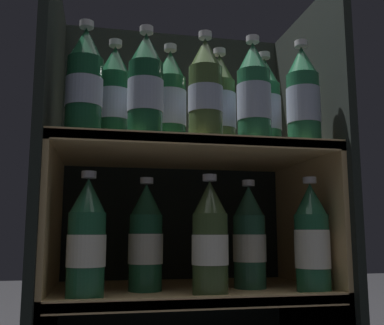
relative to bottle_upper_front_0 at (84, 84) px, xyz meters
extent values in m
cube|color=black|center=(0.25, 0.33, -0.21)|extent=(0.68, 0.02, 0.97)
cube|color=black|center=(-0.08, 0.13, -0.21)|extent=(0.02, 0.42, 0.97)
cube|color=black|center=(0.58, 0.13, -0.21)|extent=(0.02, 0.42, 0.97)
cube|color=tan|center=(0.25, 0.13, -0.45)|extent=(0.64, 0.38, 0.02)
cube|color=tan|center=(0.25, -0.05, -0.45)|extent=(0.64, 0.02, 0.03)
cube|color=tan|center=(0.25, 0.13, -0.12)|extent=(0.64, 0.38, 0.02)
cube|color=tan|center=(0.25, -0.05, -0.12)|extent=(0.64, 0.02, 0.03)
cube|color=tan|center=(-0.07, 0.13, -0.41)|extent=(0.01, 0.38, 0.56)
cube|color=tan|center=(0.56, 0.13, -0.41)|extent=(0.01, 0.38, 0.56)
cylinder|color=#144228|center=(0.00, 0.00, -0.03)|extent=(0.08, 0.08, 0.17)
cylinder|color=#8C99B2|center=(0.00, 0.00, -0.02)|extent=(0.08, 0.08, 0.06)
cone|color=#144228|center=(0.00, 0.00, 0.09)|extent=(0.07, 0.07, 0.07)
cylinder|color=#B7B7BC|center=(0.00, 0.00, 0.13)|extent=(0.03, 0.03, 0.01)
cylinder|color=#144228|center=(0.13, 0.00, -0.03)|extent=(0.08, 0.08, 0.17)
cylinder|color=#8C99B2|center=(0.13, 0.00, -0.02)|extent=(0.08, 0.08, 0.07)
cone|color=#144228|center=(0.13, 0.00, 0.09)|extent=(0.07, 0.07, 0.07)
cylinder|color=#B7B7BC|center=(0.13, 0.00, 0.13)|extent=(0.03, 0.03, 0.01)
cylinder|color=#384C28|center=(0.26, 0.00, -0.03)|extent=(0.08, 0.08, 0.17)
cylinder|color=#8C99B2|center=(0.26, 0.00, -0.02)|extent=(0.08, 0.08, 0.06)
cone|color=#384C28|center=(0.26, 0.00, 0.09)|extent=(0.07, 0.07, 0.07)
cylinder|color=#B7B7BC|center=(0.26, 0.00, 0.13)|extent=(0.03, 0.03, 0.01)
cylinder|color=#1E5638|center=(0.38, 0.00, -0.03)|extent=(0.08, 0.08, 0.17)
cylinder|color=#8C99B2|center=(0.38, 0.00, -0.02)|extent=(0.08, 0.08, 0.08)
cone|color=#1E5638|center=(0.38, 0.00, 0.09)|extent=(0.07, 0.07, 0.07)
cylinder|color=#B7B7BC|center=(0.38, 0.00, 0.13)|extent=(0.03, 0.03, 0.01)
cylinder|color=#1E5638|center=(0.50, 0.00, -0.03)|extent=(0.08, 0.08, 0.17)
cylinder|color=#8C99B2|center=(0.50, 0.00, -0.02)|extent=(0.08, 0.08, 0.08)
cone|color=#1E5638|center=(0.50, 0.00, 0.09)|extent=(0.07, 0.07, 0.07)
cylinder|color=#B7B7BC|center=(0.50, 0.00, 0.13)|extent=(0.03, 0.03, 0.01)
cylinder|color=#144228|center=(0.07, 0.09, -0.03)|extent=(0.08, 0.08, 0.17)
cylinder|color=#8C99B2|center=(0.07, 0.09, -0.02)|extent=(0.08, 0.08, 0.07)
cone|color=#144228|center=(0.07, 0.09, 0.09)|extent=(0.07, 0.07, 0.07)
cylinder|color=#B7B7BC|center=(0.07, 0.09, 0.13)|extent=(0.03, 0.03, 0.01)
cylinder|color=#194C2D|center=(0.20, 0.09, -0.03)|extent=(0.08, 0.08, 0.17)
cylinder|color=#8C99B2|center=(0.20, 0.09, -0.02)|extent=(0.08, 0.08, 0.09)
cone|color=#194C2D|center=(0.20, 0.09, 0.09)|extent=(0.07, 0.07, 0.07)
cylinder|color=#B7B7BC|center=(0.20, 0.09, 0.13)|extent=(0.03, 0.03, 0.01)
cylinder|color=#384C28|center=(0.32, 0.09, -0.03)|extent=(0.08, 0.08, 0.17)
cylinder|color=#8C99B2|center=(0.32, 0.09, -0.02)|extent=(0.08, 0.08, 0.09)
cone|color=#384C28|center=(0.32, 0.09, 0.09)|extent=(0.07, 0.07, 0.07)
cylinder|color=#B7B7BC|center=(0.32, 0.09, 0.13)|extent=(0.03, 0.03, 0.01)
cylinder|color=#1E5638|center=(0.44, 0.09, -0.03)|extent=(0.08, 0.08, 0.17)
cylinder|color=#8C99B2|center=(0.44, 0.09, -0.02)|extent=(0.08, 0.08, 0.09)
cone|color=#1E5638|center=(0.44, 0.09, 0.09)|extent=(0.07, 0.07, 0.07)
cylinder|color=#B7B7BC|center=(0.44, 0.09, 0.13)|extent=(0.03, 0.03, 0.01)
cylinder|color=#1E5638|center=(0.02, 0.00, -0.36)|extent=(0.08, 0.08, 0.17)
cylinder|color=silver|center=(0.02, 0.00, -0.35)|extent=(0.08, 0.08, 0.06)
cone|color=#1E5638|center=(0.02, 0.00, -0.24)|extent=(0.07, 0.07, 0.07)
cylinder|color=#B7B7BC|center=(0.02, 0.00, -0.19)|extent=(0.03, 0.03, 0.01)
cylinder|color=#384C28|center=(0.27, 0.00, -0.36)|extent=(0.08, 0.08, 0.17)
cylinder|color=silver|center=(0.27, 0.00, -0.35)|extent=(0.08, 0.08, 0.06)
cone|color=#384C28|center=(0.27, 0.00, -0.24)|extent=(0.07, 0.07, 0.07)
cylinder|color=#B7B7BC|center=(0.27, 0.00, -0.19)|extent=(0.03, 0.03, 0.01)
cylinder|color=#1E5638|center=(0.51, 0.00, -0.36)|extent=(0.08, 0.08, 0.17)
cylinder|color=silver|center=(0.51, 0.00, -0.35)|extent=(0.08, 0.08, 0.08)
cone|color=#1E5638|center=(0.51, 0.00, -0.24)|extent=(0.07, 0.07, 0.07)
cylinder|color=#B7B7BC|center=(0.51, 0.00, -0.19)|extent=(0.03, 0.03, 0.01)
cylinder|color=#1E5638|center=(0.14, 0.09, -0.36)|extent=(0.08, 0.08, 0.17)
cylinder|color=silver|center=(0.14, 0.09, -0.35)|extent=(0.08, 0.08, 0.07)
cone|color=#1E5638|center=(0.14, 0.09, -0.24)|extent=(0.07, 0.07, 0.07)
cylinder|color=#B7B7BC|center=(0.14, 0.09, -0.19)|extent=(0.03, 0.03, 0.01)
cylinder|color=#285B42|center=(0.39, 0.09, -0.36)|extent=(0.08, 0.08, 0.17)
cylinder|color=silver|center=(0.39, 0.09, -0.35)|extent=(0.08, 0.08, 0.06)
cone|color=#285B42|center=(0.39, 0.09, -0.24)|extent=(0.07, 0.07, 0.07)
cylinder|color=#B7B7BC|center=(0.39, 0.09, -0.19)|extent=(0.03, 0.03, 0.01)
camera|label=1|loc=(0.04, -0.94, -0.31)|focal=42.00mm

